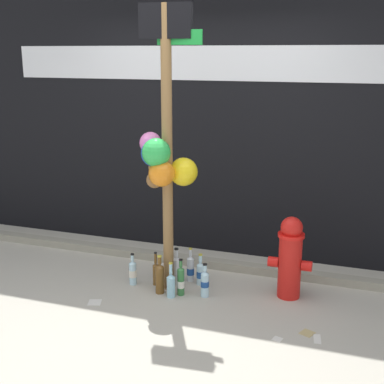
# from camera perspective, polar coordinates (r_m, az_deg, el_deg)

# --- Properties ---
(ground_plane) EXTENTS (14.00, 14.00, 0.00)m
(ground_plane) POSITION_cam_1_polar(r_m,az_deg,el_deg) (4.54, -4.40, -12.89)
(ground_plane) COLOR #ADA899
(building_wall) EXTENTS (10.00, 0.21, 3.80)m
(building_wall) POSITION_cam_1_polar(r_m,az_deg,el_deg) (5.56, 2.06, 12.68)
(building_wall) COLOR black
(building_wall) RESTS_ON ground_plane
(curb_strip) EXTENTS (8.00, 0.12, 0.08)m
(curb_strip) POSITION_cam_1_polar(r_m,az_deg,el_deg) (5.45, 0.18, -7.45)
(curb_strip) COLOR gray
(curb_strip) RESTS_ON ground_plane
(memorial_post) EXTENTS (0.60, 0.42, 2.58)m
(memorial_post) POSITION_cam_1_polar(r_m,az_deg,el_deg) (4.55, -3.06, 5.38)
(memorial_post) COLOR olive
(memorial_post) RESTS_ON ground_plane
(fire_hydrant) EXTENTS (0.38, 0.23, 0.74)m
(fire_hydrant) POSITION_cam_1_polar(r_m,az_deg,el_deg) (4.74, 10.55, -6.91)
(fire_hydrant) COLOR red
(fire_hydrant) RESTS_ON ground_plane
(bottle_0) EXTENTS (0.07, 0.07, 0.30)m
(bottle_0) POSITION_cam_1_polar(r_m,az_deg,el_deg) (4.99, 0.91, -8.69)
(bottle_0) COLOR #B2DBEA
(bottle_0) RESTS_ON ground_plane
(bottle_1) EXTENTS (0.07, 0.07, 0.31)m
(bottle_1) POSITION_cam_1_polar(r_m,az_deg,el_deg) (4.75, 1.40, -9.79)
(bottle_1) COLOR #B2DBEA
(bottle_1) RESTS_ON ground_plane
(bottle_2) EXTENTS (0.06, 0.06, 0.32)m
(bottle_2) POSITION_cam_1_polar(r_m,az_deg,el_deg) (4.99, -3.93, -8.66)
(bottle_2) COLOR brown
(bottle_2) RESTS_ON ground_plane
(bottle_3) EXTENTS (0.07, 0.07, 0.33)m
(bottle_3) POSITION_cam_1_polar(r_m,az_deg,el_deg) (5.06, -0.17, -8.24)
(bottle_3) COLOR silver
(bottle_3) RESTS_ON ground_plane
(bottle_4) EXTENTS (0.08, 0.08, 0.36)m
(bottle_4) POSITION_cam_1_polar(r_m,az_deg,el_deg) (4.82, -3.50, -9.18)
(bottle_4) COLOR brown
(bottle_4) RESTS_ON ground_plane
(bottle_5) EXTENTS (0.07, 0.07, 0.35)m
(bottle_5) POSITION_cam_1_polar(r_m,az_deg,el_deg) (5.03, -2.67, -8.17)
(bottle_5) COLOR silver
(bottle_5) RESTS_ON ground_plane
(bottle_6) EXTENTS (0.07, 0.07, 0.36)m
(bottle_6) POSITION_cam_1_polar(r_m,az_deg,el_deg) (4.98, -1.69, -8.34)
(bottle_6) COLOR silver
(bottle_6) RESTS_ON ground_plane
(bottle_7) EXTENTS (0.07, 0.07, 0.31)m
(bottle_7) POSITION_cam_1_polar(r_m,az_deg,el_deg) (5.02, -6.41, -8.59)
(bottle_7) COLOR #B2DBEA
(bottle_7) RESTS_ON ground_plane
(bottle_8) EXTENTS (0.07, 0.07, 0.34)m
(bottle_8) POSITION_cam_1_polar(r_m,az_deg,el_deg) (4.78, -1.22, -9.55)
(bottle_8) COLOR #337038
(bottle_8) RESTS_ON ground_plane
(bottle_9) EXTENTS (0.07, 0.07, 0.33)m
(bottle_9) POSITION_cam_1_polar(r_m,az_deg,el_deg) (4.75, -2.29, -9.92)
(bottle_9) COLOR #93CCE0
(bottle_9) RESTS_ON ground_plane
(litter_0) EXTENTS (0.08, 0.09, 0.01)m
(litter_0) POSITION_cam_1_polar(r_m,az_deg,el_deg) (4.21, 9.20, -15.39)
(litter_0) COLOR silver
(litter_0) RESTS_ON ground_plane
(litter_1) EXTENTS (0.14, 0.15, 0.01)m
(litter_1) POSITION_cam_1_polar(r_m,az_deg,el_deg) (4.77, -10.47, -11.63)
(litter_1) COLOR silver
(litter_1) RESTS_ON ground_plane
(litter_2) EXTENTS (0.13, 0.13, 0.01)m
(litter_2) POSITION_cam_1_polar(r_m,az_deg,el_deg) (4.33, 12.34, -14.64)
(litter_2) COLOR tan
(litter_2) RESTS_ON ground_plane
(litter_3) EXTENTS (0.08, 0.15, 0.01)m
(litter_3) POSITION_cam_1_polar(r_m,az_deg,el_deg) (4.27, 13.37, -15.16)
(litter_3) COLOR silver
(litter_3) RESTS_ON ground_plane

